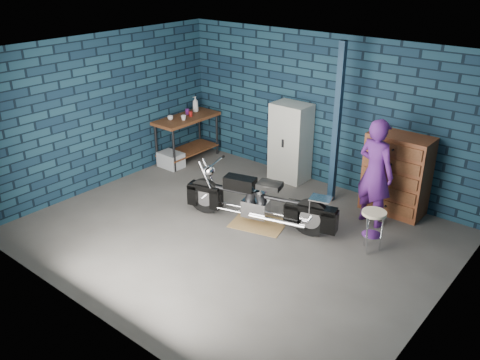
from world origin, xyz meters
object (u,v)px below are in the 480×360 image
at_px(workbench, 187,138).
at_px(person, 375,173).
at_px(tool_chest, 396,174).
at_px(shop_stool, 372,231).
at_px(storage_bin, 171,160).
at_px(motorcycle, 259,197).
at_px(locker, 290,142).

height_order(workbench, person, person).
bearing_deg(workbench, person, -0.94).
relative_size(tool_chest, shop_stool, 2.11).
xyz_separation_m(workbench, storage_bin, (0.02, -0.50, -0.31)).
xyz_separation_m(motorcycle, locker, (-0.62, 1.74, 0.26)).
bearing_deg(tool_chest, workbench, -173.08).
relative_size(person, locker, 1.17).
xyz_separation_m(tool_chest, shop_stool, (0.27, -1.34, -0.35)).
xyz_separation_m(motorcycle, shop_stool, (1.71, 0.40, -0.15)).
distance_m(person, tool_chest, 0.62).
relative_size(workbench, tool_chest, 1.06).
distance_m(person, shop_stool, 1.01).
distance_m(person, locker, 2.04).
xyz_separation_m(storage_bin, tool_chest, (4.20, 1.01, 0.51)).
distance_m(locker, tool_chest, 2.06).
bearing_deg(motorcycle, person, 26.17).
xyz_separation_m(workbench, person, (4.11, -0.07, 0.40)).
relative_size(motorcycle, shop_stool, 3.37).
distance_m(workbench, person, 4.13).
bearing_deg(locker, workbench, -166.64).
bearing_deg(motorcycle, shop_stool, -1.81).
bearing_deg(motorcycle, tool_chest, 35.43).
height_order(workbench, locker, locker).
bearing_deg(person, locker, -3.17).
bearing_deg(tool_chest, locker, 180.00).
bearing_deg(shop_stool, workbench, 169.53).
height_order(locker, shop_stool, locker).
bearing_deg(locker, motorcycle, -70.41).
bearing_deg(shop_stool, locker, 150.10).
distance_m(motorcycle, person, 1.81).
xyz_separation_m(workbench, shop_stool, (4.49, -0.83, -0.14)).
height_order(person, locker, person).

